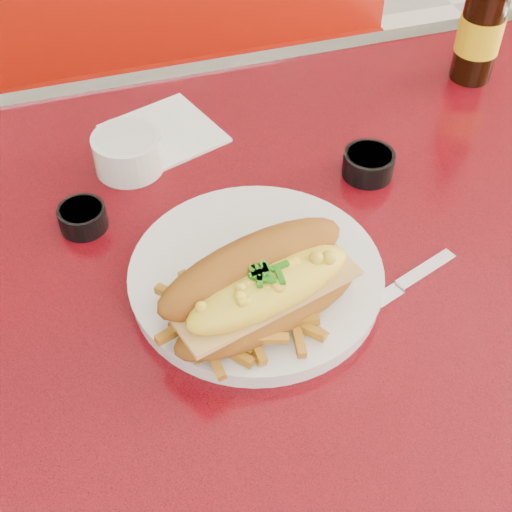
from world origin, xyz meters
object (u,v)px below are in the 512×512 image
object	(u,v)px
mac_hoagie	(263,287)
beer_bottle	(483,19)
diner_table	(271,364)
gravy_ramekin	(128,151)
booth_bench_far	(157,164)
fork	(309,260)
sauce_cup_left	(83,217)
sauce_cup_right	(369,163)
knife	(393,292)
dinner_plate	(256,276)

from	to	relation	value
mac_hoagie	beer_bottle	distance (m)	0.52
diner_table	gravy_ramekin	bearing A→B (deg)	117.14
gravy_ramekin	diner_table	bearing A→B (deg)	-62.86
booth_bench_far	diner_table	bearing A→B (deg)	-90.00
fork	diner_table	bearing A→B (deg)	60.29
fork	sauce_cup_left	size ratio (longest dim) A/B	2.50
sauce_cup_right	knife	bearing A→B (deg)	-105.84
booth_bench_far	knife	distance (m)	1.00
diner_table	gravy_ramekin	size ratio (longest dim) A/B	13.87
dinner_plate	sauce_cup_right	distance (m)	0.22
booth_bench_far	dinner_plate	size ratio (longest dim) A/B	4.40
mac_hoagie	sauce_cup_right	xyz separation A→B (m)	(0.19, 0.18, -0.04)
diner_table	dinner_plate	size ratio (longest dim) A/B	4.51
fork	dinner_plate	bearing A→B (deg)	73.22
booth_bench_far	dinner_plate	bearing A→B (deg)	-91.51
fork	beer_bottle	world-z (taller)	beer_bottle
booth_bench_far	fork	distance (m)	0.96
mac_hoagie	fork	distance (m)	0.09
diner_table	knife	size ratio (longest dim) A/B	6.21
mac_hoagie	knife	distance (m)	0.15
mac_hoagie	gravy_ramekin	xyz separation A→B (m)	(-0.08, 0.27, -0.03)
gravy_ramekin	sauce_cup_right	size ratio (longest dim) A/B	1.15
dinner_plate	fork	distance (m)	0.06
diner_table	dinner_plate	xyz separation A→B (m)	(-0.02, -0.01, 0.17)
gravy_ramekin	sauce_cup_left	world-z (taller)	gravy_ramekin
booth_bench_far	gravy_ramekin	world-z (taller)	booth_bench_far
diner_table	sauce_cup_left	distance (m)	0.28
fork	beer_bottle	bearing A→B (deg)	-66.09
sauce_cup_left	sauce_cup_right	xyz separation A→B (m)	(0.33, -0.01, 0.00)
mac_hoagie	sauce_cup_right	distance (m)	0.26
dinner_plate	knife	xyz separation A→B (m)	(0.13, -0.05, -0.01)
diner_table	gravy_ramekin	xyz separation A→B (m)	(-0.11, 0.21, 0.19)
fork	sauce_cup_right	size ratio (longest dim) A/B	1.88
dinner_plate	fork	xyz separation A→B (m)	(0.06, -0.00, 0.01)
booth_bench_far	beer_bottle	bearing A→B (deg)	-55.36
mac_hoagie	fork	bearing A→B (deg)	22.26
gravy_ramekin	knife	size ratio (longest dim) A/B	0.45
fork	sauce_cup_right	bearing A→B (deg)	-58.98
diner_table	mac_hoagie	bearing A→B (deg)	-117.79
mac_hoagie	gravy_ramekin	size ratio (longest dim) A/B	2.42
sauce_cup_left	diner_table	bearing A→B (deg)	-36.13
sauce_cup_right	beer_bottle	size ratio (longest dim) A/B	0.34
mac_hoagie	sauce_cup_left	xyz separation A→B (m)	(-0.14, 0.19, -0.04)
dinner_plate	diner_table	bearing A→B (deg)	18.83
sauce_cup_right	beer_bottle	distance (m)	0.28
booth_bench_far	mac_hoagie	xyz separation A→B (m)	(-0.03, -0.87, 0.54)
diner_table	beer_bottle	size ratio (longest dim) A/B	5.35
mac_hoagie	sauce_cup_left	world-z (taller)	mac_hoagie
booth_bench_far	sauce_cup_left	world-z (taller)	booth_bench_far
mac_hoagie	beer_bottle	size ratio (longest dim) A/B	0.93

